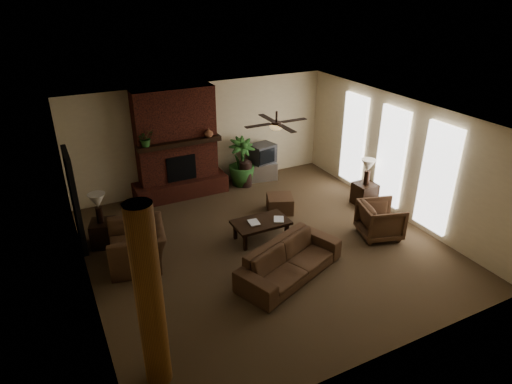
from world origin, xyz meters
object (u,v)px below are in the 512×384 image
tv_stand (261,171)px  floor_vase (246,171)px  armchair_left (137,240)px  armchair_right (381,219)px  lamp_left (98,203)px  lamp_right (368,167)px  side_table_left (104,233)px  coffee_table (261,224)px  side_table_right (364,194)px  floor_plant (242,172)px  sofa (290,256)px  ottoman (280,204)px  log_column (150,300)px

tv_stand → floor_vase: floor_vase is taller
armchair_left → armchair_right: 5.15m
lamp_left → lamp_right: same height
side_table_left → floor_vase: bearing=18.7°
coffee_table → floor_vase: (0.89, 2.63, 0.06)m
armchair_left → lamp_right: bearing=100.7°
coffee_table → side_table_left: side_table_left is taller
side_table_right → floor_plant: bearing=132.5°
lamp_right → sofa: bearing=-151.7°
lamp_left → floor_vase: bearing=18.5°
coffee_table → ottoman: 1.37m
armchair_right → lamp_left: 5.99m
sofa → ottoman: size_ratio=3.75×
tv_stand → floor_plant: 0.65m
lamp_left → ottoman: bearing=-5.2°
armchair_left → armchair_right: size_ratio=1.42×
tv_stand → floor_plant: bearing=-162.6°
log_column → armchair_left: (0.43, 2.98, -0.86)m
log_column → armchair_left: log_column is taller
coffee_table → side_table_left: bearing=157.3°
coffee_table → side_table_right: size_ratio=2.18×
armchair_right → ottoman: (-1.38, 1.99, -0.23)m
lamp_left → side_table_left: bearing=-18.2°
lamp_left → log_column: bearing=-88.8°
armchair_left → tv_stand: (4.06, 2.57, -0.29)m
sofa → armchair_left: (-2.47, 1.70, 0.10)m
sofa → log_column: bearing=-177.7°
log_column → coffee_table: (3.02, 2.70, -1.03)m
ottoman → floor_vase: 1.72m
tv_stand → side_table_left: bearing=-151.2°
lamp_right → floor_vase: bearing=133.3°
tv_stand → floor_plant: floor_plant is taller
armchair_right → side_table_left: armchair_right is taller
ottoman → floor_vase: bearing=93.5°
side_table_right → ottoman: bearing=163.8°
sofa → ottoman: bearing=43.3°
side_table_left → log_column: bearing=-89.1°
side_table_right → lamp_right: bearing=-90.0°
sofa → armchair_right: 2.52m
floor_plant → side_table_left: floor_plant is taller
armchair_right → floor_plant: (-1.54, 3.83, -0.06)m
floor_plant → side_table_right: 3.32m
coffee_table → lamp_left: lamp_left is taller
floor_vase → lamp_left: size_ratio=1.18×
log_column → ottoman: (4.01, 3.62, -1.20)m
ottoman → tv_stand: tv_stand is taller
sofa → armchair_right: size_ratio=2.60×
sofa → coffee_table: sofa is taller
coffee_table → lamp_right: bearing=5.6°
log_column → coffee_table: size_ratio=2.33×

